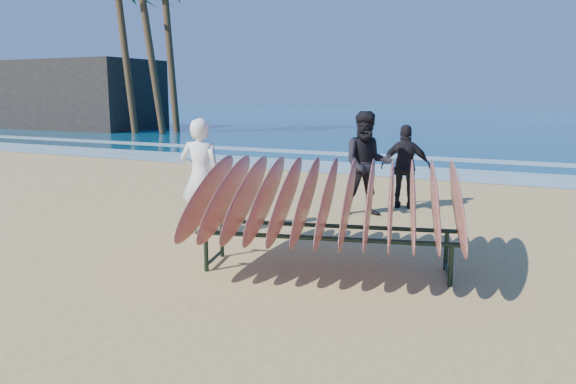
# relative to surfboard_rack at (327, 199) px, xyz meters

# --- Properties ---
(ground) EXTENTS (120.00, 120.00, 0.00)m
(ground) POSITION_rel_surfboard_rack_xyz_m (-0.58, -0.73, -0.91)
(ground) COLOR tan
(ground) RESTS_ON ground
(ocean) EXTENTS (160.00, 160.00, 0.00)m
(ocean) POSITION_rel_surfboard_rack_xyz_m (-0.58, 54.27, -0.91)
(ocean) COLOR navy
(ocean) RESTS_ON ground
(foam_near) EXTENTS (160.00, 160.00, 0.00)m
(foam_near) POSITION_rel_surfboard_rack_xyz_m (-0.58, 9.27, -0.91)
(foam_near) COLOR white
(foam_near) RESTS_ON ground
(foam_far) EXTENTS (160.00, 160.00, 0.00)m
(foam_far) POSITION_rel_surfboard_rack_xyz_m (-0.58, 12.77, -0.91)
(foam_far) COLOR white
(foam_far) RESTS_ON ground
(surfboard_rack) EXTENTS (3.69, 3.19, 1.49)m
(surfboard_rack) POSITION_rel_surfboard_rack_xyz_m (0.00, 0.00, 0.00)
(surfboard_rack) COLOR black
(surfboard_rack) RESTS_ON ground
(person_white) EXTENTS (0.76, 0.59, 1.83)m
(person_white) POSITION_rel_surfboard_rack_xyz_m (-2.49, 0.87, 0.00)
(person_white) COLOR white
(person_white) RESTS_ON ground
(person_dark_a) EXTENTS (1.14, 1.05, 1.89)m
(person_dark_a) POSITION_rel_surfboard_rack_xyz_m (-0.57, 3.30, 0.03)
(person_dark_a) COLOR black
(person_dark_a) RESTS_ON ground
(person_dark_b) EXTENTS (1.00, 0.56, 1.61)m
(person_dark_b) POSITION_rel_surfboard_rack_xyz_m (-0.11, 4.28, -0.11)
(person_dark_b) COLOR black
(person_dark_b) RESTS_ON ground
(building) EXTENTS (9.23, 5.13, 4.10)m
(building) POSITION_rel_surfboard_rack_xyz_m (-24.16, 19.49, 1.14)
(building) COLOR #2D2823
(building) RESTS_ON ground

